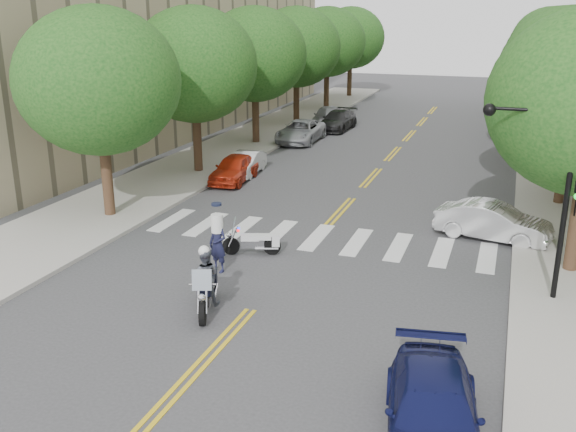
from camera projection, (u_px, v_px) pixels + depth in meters
The scene contains 25 objects.
ground at pixel (251, 310), 18.42m from camera, with size 140.00×140.00×0.00m, color #38383A.
sidewalk_left at pixel (246, 142), 41.14m from camera, with size 5.00×60.00×0.15m, color #9E9991.
sidewalk_right at pixel (565, 165), 35.12m from camera, with size 5.00×60.00×0.15m, color #9E9991.
tree_l_0 at pixel (98, 81), 24.87m from camera, with size 6.40×6.40×8.45m.
tree_l_1 at pixel (194, 65), 32.05m from camera, with size 6.40×6.40×8.45m.
tree_l_2 at pixel (255, 54), 39.22m from camera, with size 6.40×6.40×8.45m.
tree_l_3 at pixel (297, 47), 46.39m from camera, with size 6.40×6.40×8.45m.
tree_l_4 at pixel (327, 42), 53.57m from camera, with size 6.40×6.40×8.45m.
tree_l_5 at pixel (351, 38), 60.74m from camera, with size 6.40×6.40×8.45m.
tree_r_1 at pixel (575, 77), 26.47m from camera, with size 6.40×6.40×8.45m.
tree_r_2 at pixel (565, 62), 33.65m from camera, with size 6.40×6.40×8.45m.
tree_r_3 at pixel (558, 53), 40.82m from camera, with size 6.40×6.40×8.45m.
tree_r_4 at pixel (553, 46), 47.99m from camera, with size 6.40×6.40×8.45m.
tree_r_5 at pixel (550, 41), 55.17m from camera, with size 6.40×6.40×8.45m.
traffic_signal_pole at pixel (551, 178), 17.96m from camera, with size 2.82×0.42×6.00m.
motorcycle_police at pixel (206, 281), 18.21m from camera, with size 1.15×2.34×1.97m.
motorcycle_parked at pixel (257, 242), 22.46m from camera, with size 1.99×0.96×1.33m.
officer_standing at pixel (218, 244), 20.87m from camera, with size 0.69×0.45×1.89m, color #161833.
convertible at pixel (493, 222), 23.86m from camera, with size 1.46×4.20×1.38m, color silver.
sedan_blue at pixel (433, 413), 12.64m from camera, with size 1.87×4.60×1.33m, color #101445.
parked_car_a at pixel (234, 168), 31.87m from camera, with size 1.58×3.94×1.34m, color red.
parked_car_b at pixel (246, 163), 33.24m from camera, with size 1.24×3.55×1.17m, color silver.
parked_car_c at pixel (301, 131), 41.28m from camera, with size 2.31×5.00×1.39m, color #9B9DA2.
parked_car_d at pixel (338, 120), 45.42m from camera, with size 1.89×4.64×1.35m, color black.
parked_car_e at pixel (327, 116), 46.76m from camera, with size 1.75×4.36×1.48m, color gray.
Camera 1 is at (6.56, -15.37, 8.27)m, focal length 40.00 mm.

